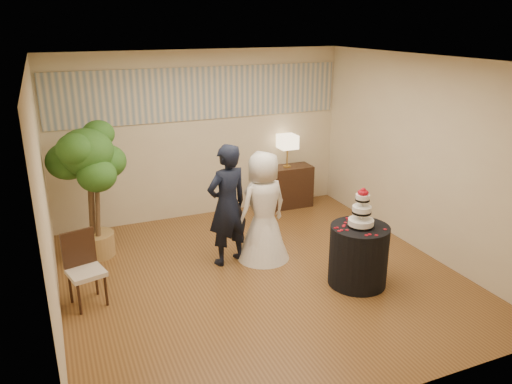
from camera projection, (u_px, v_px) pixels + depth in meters
name	position (u px, v px, depth m)	size (l,w,h in m)	color
floor	(261.00, 276.00, 6.65)	(5.00, 5.00, 0.00)	brown
ceiling	(262.00, 60.00, 5.74)	(5.00, 5.00, 0.00)	white
wall_back	(202.00, 135.00, 8.37)	(5.00, 0.06, 2.80)	beige
wall_front	(384.00, 261.00, 4.02)	(5.00, 0.06, 2.80)	beige
wall_left	(45.00, 203.00, 5.27)	(0.06, 5.00, 2.80)	beige
wall_right	(422.00, 156.00, 7.11)	(0.06, 5.00, 2.80)	beige
mural_border	(201.00, 94.00, 8.12)	(4.90, 0.02, 0.85)	#A6A699
groom	(227.00, 205.00, 6.77)	(0.62, 0.41, 1.71)	black
bride	(263.00, 206.00, 6.93)	(0.77, 0.75, 1.57)	white
cake_table	(358.00, 255.00, 6.36)	(0.74, 0.74, 0.79)	black
wedding_cake	(362.00, 208.00, 6.14)	(0.32, 0.32, 0.51)	white
console	(287.00, 187.00, 9.03)	(0.90, 0.40, 0.75)	black
table_lamp	(287.00, 151.00, 8.81)	(0.30, 0.30, 0.58)	#D5BA8C
ficus_tree	(90.00, 191.00, 6.93)	(0.94, 0.94, 1.97)	#2D5E1D
side_chair	(86.00, 271.00, 5.86)	(0.41, 0.43, 0.90)	black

